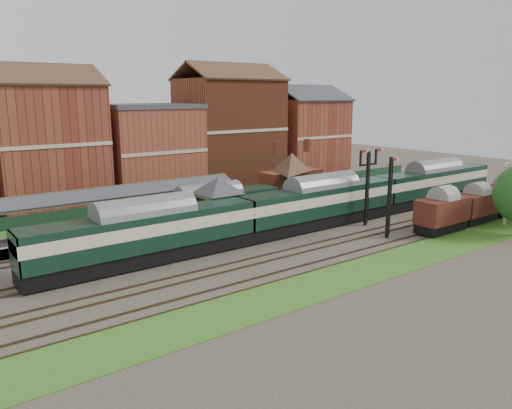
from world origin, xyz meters
TOP-DOWN VIEW (x-y plane):
  - ground at (0.00, 0.00)m, footprint 160.00×160.00m
  - grass_back at (0.00, 16.00)m, footprint 90.00×4.50m
  - grass_front at (0.00, -12.00)m, footprint 90.00×5.00m
  - fence at (0.00, 18.00)m, footprint 90.00×0.12m
  - platform at (-5.00, 9.75)m, footprint 55.00×3.40m
  - signal_box at (-3.00, 3.25)m, footprint 5.40×5.40m
  - brick_hut at (5.00, 3.25)m, footprint 3.20×2.64m
  - station_building at (12.00, 9.75)m, footprint 8.10×8.10m
  - canopy at (-11.00, 9.75)m, footprint 26.00×3.89m
  - semaphore_bracket at (12.04, -2.50)m, footprint 3.60×0.25m
  - semaphore_siding at (10.02, -7.00)m, footprint 1.23×0.25m
  - yard_lamp at (24.00, -11.50)m, footprint 2.60×0.22m
  - town_backdrop at (-0.18, 25.00)m, footprint 69.00×10.00m
  - dmu_train at (7.85, 0.00)m, footprint 60.25×3.16m
  - platform_railcar at (-2.09, 6.50)m, footprint 17.00×2.68m
  - goods_van_a at (16.08, -9.00)m, footprint 6.12×2.65m
  - goods_van_b at (22.58, -9.00)m, footprint 5.69×2.46m
  - goods_van_c at (29.12, -9.00)m, footprint 6.21×2.69m

SIDE VIEW (x-z plane):
  - ground at x=0.00m, z-range 0.00..0.00m
  - grass_back at x=0.00m, z-range 0.00..0.06m
  - grass_front at x=0.00m, z-range 0.00..0.06m
  - platform at x=-5.00m, z-range 0.00..1.00m
  - fence at x=0.00m, z-range 0.00..1.50m
  - brick_hut at x=5.00m, z-range -0.28..2.67m
  - goods_van_b at x=22.58m, z-range 0.25..3.70m
  - goods_van_a at x=16.08m, z-range 0.25..3.96m
  - goods_van_c at x=29.12m, z-range 0.25..4.02m
  - platform_railcar at x=-2.09m, z-range 0.34..4.26m
  - dmu_train at x=7.85m, z-range 0.37..5.00m
  - signal_box at x=-3.00m, z-range 0.19..6.19m
  - station_building at x=12.00m, z-range 1.01..6.91m
  - yard_lamp at x=24.00m, z-range 0.49..7.49m
  - semaphore_siding at x=10.02m, z-range 0.16..8.16m
  - canopy at x=-11.00m, z-range 2.54..6.62m
  - semaphore_bracket at x=12.04m, z-range 0.54..8.72m
  - town_backdrop at x=-0.18m, z-range -1.00..15.00m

